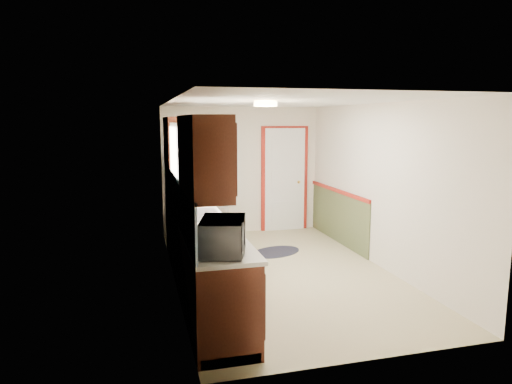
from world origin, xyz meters
TOP-DOWN VIEW (x-y plane):
  - room_shell at (0.00, 0.00)m, footprint 3.20×5.20m
  - kitchen_run at (-1.24, -0.29)m, footprint 0.63×4.00m
  - back_wall_trim at (0.99, 2.21)m, footprint 1.12×2.30m
  - ceiling_fixture at (-0.30, -0.20)m, footprint 0.30×0.30m
  - microwave at (-1.20, -1.95)m, footprint 0.46×0.65m
  - refrigerator at (-0.76, 2.03)m, footprint 0.79×0.76m
  - rug at (0.22, 0.98)m, footprint 1.06×0.90m
  - cooktop at (-1.19, 1.36)m, footprint 0.46×0.56m

SIDE VIEW (x-z plane):
  - rug at x=0.22m, z-range 0.00..0.01m
  - kitchen_run at x=-1.24m, z-range -0.29..1.91m
  - refrigerator at x=-0.76m, z-range 0.00..1.73m
  - back_wall_trim at x=0.99m, z-range -0.15..1.93m
  - cooktop at x=-1.19m, z-range 0.94..0.96m
  - microwave at x=-1.20m, z-range 0.94..1.34m
  - room_shell at x=0.00m, z-range -0.06..2.46m
  - ceiling_fixture at x=-0.30m, z-range 2.33..2.39m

